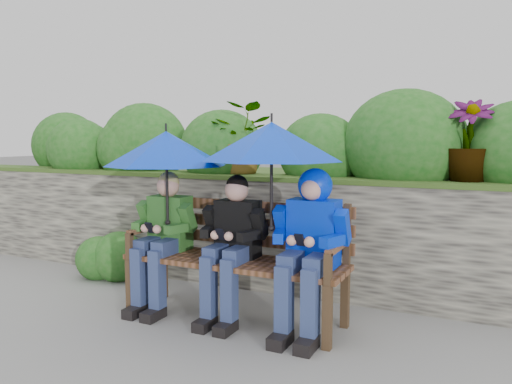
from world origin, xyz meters
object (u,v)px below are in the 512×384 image
at_px(boy_left, 163,232).
at_px(boy_middle, 232,239).
at_px(umbrella_right, 272,141).
at_px(umbrella_left, 166,149).
at_px(park_bench, 238,251).
at_px(boy_right, 310,237).

relative_size(boy_left, boy_middle, 1.00).
distance_m(boy_middle, umbrella_right, 0.79).
xyz_separation_m(boy_left, umbrella_left, (0.06, -0.02, 0.67)).
bearing_deg(park_bench, umbrella_right, -14.47).
distance_m(park_bench, boy_right, 0.62).
distance_m(boy_left, umbrella_right, 1.19).
distance_m(park_bench, umbrella_right, 0.89).
relative_size(park_bench, boy_right, 1.48).
height_order(boy_middle, umbrella_left, umbrella_left).
relative_size(boy_right, umbrella_left, 1.21).
distance_m(boy_middle, umbrella_left, 0.87).
xyz_separation_m(umbrella_left, umbrella_right, (0.88, 0.02, 0.06)).
bearing_deg(boy_left, boy_right, 0.34).
bearing_deg(park_bench, umbrella_left, -170.03).
relative_size(boy_middle, umbrella_right, 1.06).
bearing_deg(boy_right, umbrella_right, -178.16).
relative_size(boy_middle, boy_right, 0.95).
bearing_deg(umbrella_left, park_bench, 9.97).
xyz_separation_m(boy_left, boy_right, (1.23, 0.01, 0.07)).
xyz_separation_m(park_bench, boy_left, (-0.63, -0.08, 0.10)).
height_order(boy_left, boy_middle, boy_left).
height_order(park_bench, umbrella_right, umbrella_right).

